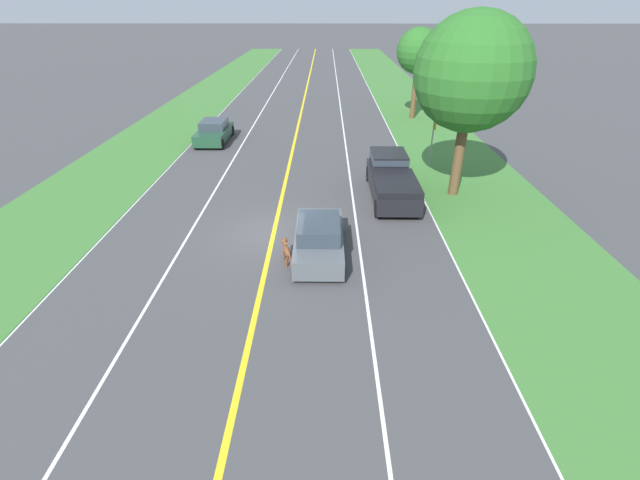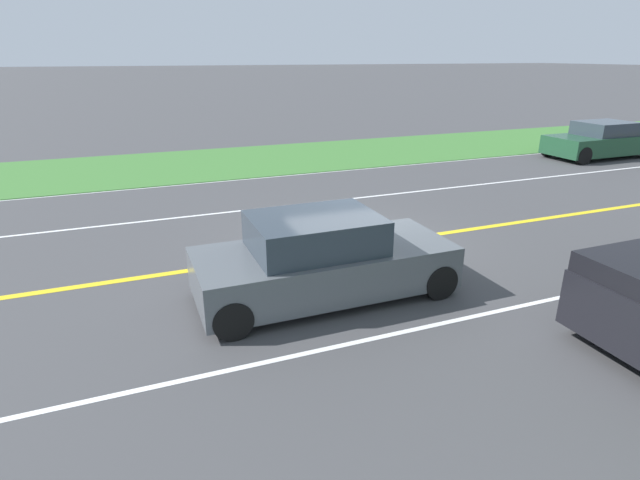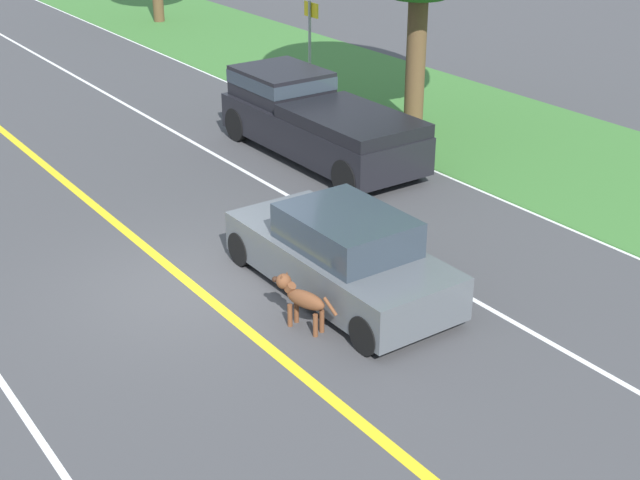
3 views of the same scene
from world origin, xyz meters
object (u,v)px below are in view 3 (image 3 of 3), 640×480
ego_car (341,255)px  dog (300,297)px  street_sign (310,37)px  pickup_truck (314,118)px

ego_car → dog: ego_car is taller
street_sign → ego_car: bearing=-122.2°
pickup_truck → street_sign: street_sign is taller
pickup_truck → dog: bearing=-126.4°
ego_car → pickup_truck: size_ratio=0.78×
dog → street_sign: size_ratio=0.46×
ego_car → pickup_truck: pickup_truck is taller
pickup_truck → street_sign: (2.83, 4.24, 0.76)m
dog → street_sign: bearing=37.3°
dog → ego_car: bearing=8.2°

